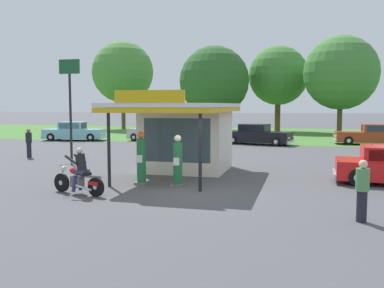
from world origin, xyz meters
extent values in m
plane|color=#4C4C51|center=(0.00, 0.00, 0.00)|extent=(300.00, 300.00, 0.00)
cube|color=#477A33|center=(0.00, 30.00, 0.00)|extent=(120.00, 24.00, 0.01)
cube|color=silver|center=(-1.44, 4.69, 1.45)|extent=(3.64, 3.32, 2.91)
cube|color=#384C56|center=(-1.44, 3.05, 1.51)|extent=(2.91, 0.05, 1.86)
cube|color=silver|center=(-1.44, 3.16, 2.99)|extent=(4.34, 6.86, 0.16)
cube|color=gold|center=(-1.44, 3.16, 2.81)|extent=(4.34, 6.86, 0.18)
cube|color=gold|center=(-1.44, -0.24, 3.29)|extent=(2.55, 0.08, 0.44)
cylinder|color=black|center=(0.28, 0.13, 1.45)|extent=(0.12, 0.12, 2.91)
cylinder|color=black|center=(-3.16, 0.13, 1.45)|extent=(0.12, 0.12, 2.91)
cube|color=slate|center=(-2.15, 0.79, 0.05)|extent=(0.44, 0.44, 0.10)
cylinder|color=#1E6B33|center=(-2.15, 0.79, 0.92)|extent=(0.34, 0.34, 1.64)
cube|color=white|center=(-2.15, 0.61, 1.00)|extent=(0.22, 0.02, 0.28)
sphere|color=orange|center=(-2.15, 0.79, 1.88)|extent=(0.26, 0.26, 0.26)
cube|color=slate|center=(-0.73, 0.79, 0.05)|extent=(0.44, 0.44, 0.10)
cylinder|color=#1E6B33|center=(-0.73, 0.79, 0.87)|extent=(0.34, 0.34, 1.54)
cube|color=white|center=(-0.73, 0.61, 0.95)|extent=(0.22, 0.02, 0.28)
sphere|color=white|center=(-0.73, 0.79, 1.78)|extent=(0.26, 0.26, 0.26)
cylinder|color=black|center=(-4.34, -1.16, 0.32)|extent=(0.64, 0.27, 0.64)
cylinder|color=silver|center=(-4.34, -1.16, 0.32)|extent=(0.19, 0.16, 0.16)
cylinder|color=black|center=(-2.82, -1.58, 0.32)|extent=(0.64, 0.27, 0.64)
cylinder|color=silver|center=(-2.82, -1.58, 0.32)|extent=(0.19, 0.16, 0.16)
ellipsoid|color=#B21414|center=(-3.67, -1.34, 0.78)|extent=(0.60, 0.38, 0.24)
cube|color=#59595E|center=(-3.63, -1.35, 0.42)|extent=(0.49, 0.35, 0.36)
cube|color=black|center=(-3.34, -1.43, 0.72)|extent=(0.53, 0.38, 0.10)
cylinder|color=silver|center=(-4.24, -1.18, 0.60)|extent=(0.37, 0.17, 0.71)
cylinder|color=silver|center=(-4.12, -1.21, 0.98)|extent=(0.22, 0.68, 0.04)
sphere|color=silver|center=(-4.22, -1.19, 0.82)|extent=(0.16, 0.16, 0.16)
cube|color=#B21414|center=(-2.87, -1.57, 0.44)|extent=(0.47, 0.29, 0.12)
cylinder|color=silver|center=(-3.28, -1.60, 0.28)|extent=(0.70, 0.27, 0.18)
cube|color=#2D3351|center=(-3.40, -1.42, 0.78)|extent=(0.48, 0.44, 0.14)
cylinder|color=#2D3351|center=(-3.64, -1.52, 0.38)|extent=(0.18, 0.26, 0.56)
cylinder|color=#2D3351|center=(-3.55, -1.21, 0.38)|extent=(0.18, 0.26, 0.56)
cylinder|color=black|center=(-3.44, -1.41, 1.09)|extent=(0.48, 0.42, 0.60)
sphere|color=beige|center=(-3.50, -1.39, 1.47)|extent=(0.22, 0.22, 0.22)
cylinder|color=black|center=(-3.73, -1.53, 1.18)|extent=(0.54, 0.23, 0.31)
cylinder|color=black|center=(-3.62, -1.15, 1.18)|extent=(0.54, 0.23, 0.31)
cube|color=silver|center=(4.95, 3.39, 0.30)|extent=(0.19, 1.85, 0.18)
cylinder|color=black|center=(5.76, 4.27, 0.33)|extent=(0.67, 0.22, 0.66)
cylinder|color=silver|center=(5.76, 4.27, 0.33)|extent=(0.30, 0.23, 0.30)
cylinder|color=black|center=(5.70, 2.45, 0.33)|extent=(0.67, 0.22, 0.66)
cylinder|color=silver|center=(5.70, 2.45, 0.33)|extent=(0.30, 0.23, 0.30)
cube|color=black|center=(0.41, 18.52, 0.58)|extent=(5.28, 3.02, 0.81)
cube|color=black|center=(0.10, 18.60, 1.26)|extent=(2.40, 2.08, 0.55)
cube|color=#283847|center=(1.08, 18.34, 1.26)|extent=(0.40, 1.39, 0.44)
cube|color=#283847|center=(0.30, 19.36, 1.26)|extent=(1.70, 0.47, 0.42)
cube|color=#283847|center=(-0.10, 17.83, 1.26)|extent=(1.70, 0.47, 0.42)
cube|color=silver|center=(2.84, 17.89, 0.30)|extent=(0.55, 1.72, 0.18)
cube|color=silver|center=(-2.03, 19.15, 0.30)|extent=(0.55, 1.72, 0.18)
sphere|color=white|center=(3.00, 18.45, 0.63)|extent=(0.18, 0.18, 0.18)
sphere|color=white|center=(2.71, 17.32, 0.63)|extent=(0.18, 0.18, 0.18)
cylinder|color=black|center=(2.26, 18.92, 0.33)|extent=(0.69, 0.36, 0.66)
cylinder|color=silver|center=(2.26, 18.92, 0.33)|extent=(0.34, 0.29, 0.30)
cylinder|color=black|center=(1.83, 17.27, 0.33)|extent=(0.69, 0.36, 0.66)
cylinder|color=silver|center=(1.83, 17.27, 0.33)|extent=(0.34, 0.29, 0.30)
cylinder|color=black|center=(-1.02, 19.77, 0.33)|extent=(0.69, 0.36, 0.66)
cylinder|color=silver|center=(-1.02, 19.77, 0.33)|extent=(0.34, 0.29, 0.30)
cylinder|color=black|center=(-1.45, 18.11, 0.33)|extent=(0.69, 0.36, 0.66)
cylinder|color=silver|center=(-1.45, 18.11, 0.33)|extent=(0.34, 0.29, 0.30)
cube|color=#993819|center=(8.84, 20.55, 0.57)|extent=(5.43, 1.97, 0.78)
cube|color=#993819|center=(9.25, 20.56, 1.26)|extent=(2.32, 1.66, 0.59)
cube|color=#283847|center=(8.13, 20.53, 1.26)|extent=(0.08, 1.41, 0.47)
cube|color=#283847|center=(9.27, 19.78, 1.26)|extent=(1.93, 0.09, 0.45)
cube|color=#283847|center=(9.22, 21.34, 1.26)|extent=(1.93, 0.09, 0.45)
cube|color=silver|center=(6.13, 20.47, 0.30)|extent=(0.17, 1.72, 0.18)
sphere|color=white|center=(6.13, 19.89, 0.61)|extent=(0.18, 0.18, 0.18)
sphere|color=white|center=(6.10, 21.05, 0.61)|extent=(0.18, 0.18, 0.18)
cylinder|color=black|center=(7.04, 19.65, 0.33)|extent=(0.67, 0.22, 0.66)
cylinder|color=silver|center=(7.04, 19.65, 0.33)|extent=(0.30, 0.23, 0.30)
cylinder|color=black|center=(6.99, 21.34, 0.33)|extent=(0.67, 0.22, 0.66)
cylinder|color=silver|center=(6.99, 21.34, 0.33)|extent=(0.30, 0.23, 0.30)
cube|color=#B7B7BC|center=(-8.00, 19.09, 0.60)|extent=(5.14, 3.19, 0.83)
cube|color=#B7B7BC|center=(-7.61, 18.98, 1.28)|extent=(2.51, 2.21, 0.53)
cube|color=#283847|center=(-8.61, 19.27, 1.28)|extent=(0.46, 1.43, 0.42)
cube|color=#283847|center=(-7.85, 18.19, 1.28)|extent=(1.73, 0.54, 0.40)
cube|color=#283847|center=(-7.38, 19.76, 1.28)|extent=(1.73, 0.54, 0.40)
cube|color=silver|center=(-10.32, 19.78, 0.30)|extent=(0.63, 1.77, 0.18)
cube|color=silver|center=(-5.67, 18.40, 0.30)|extent=(0.63, 1.77, 0.18)
sphere|color=white|center=(-10.50, 19.20, 0.64)|extent=(0.18, 0.18, 0.18)
sphere|color=white|center=(-10.16, 20.37, 0.64)|extent=(0.18, 0.18, 0.18)
cylinder|color=black|center=(-9.81, 18.70, 0.33)|extent=(0.69, 0.38, 0.66)
cylinder|color=silver|center=(-9.81, 18.70, 0.33)|extent=(0.35, 0.30, 0.30)
cylinder|color=black|center=(-9.30, 20.41, 0.33)|extent=(0.69, 0.38, 0.66)
cylinder|color=silver|center=(-9.30, 20.41, 0.33)|extent=(0.35, 0.30, 0.30)
cylinder|color=black|center=(-6.69, 17.77, 0.33)|extent=(0.69, 0.38, 0.66)
cylinder|color=silver|center=(-6.69, 17.77, 0.33)|extent=(0.35, 0.30, 0.30)
cylinder|color=black|center=(-6.18, 19.48, 0.33)|extent=(0.69, 0.38, 0.66)
cylinder|color=silver|center=(-6.18, 19.48, 0.33)|extent=(0.35, 0.30, 0.30)
cube|color=#7AC6D1|center=(-15.09, 18.26, 0.57)|extent=(5.23, 2.61, 0.78)
cube|color=#7AC6D1|center=(-15.22, 18.24, 1.27)|extent=(2.25, 1.90, 0.61)
cube|color=#283847|center=(-14.25, 18.40, 1.27)|extent=(0.28, 1.39, 0.49)
cube|color=#283847|center=(-15.35, 19.01, 1.27)|extent=(1.69, 0.32, 0.47)
cube|color=#283847|center=(-15.09, 17.47, 1.27)|extent=(1.69, 0.32, 0.47)
cube|color=silver|center=(-12.60, 18.69, 0.30)|extent=(0.41, 1.71, 0.18)
cube|color=silver|center=(-17.59, 17.84, 0.30)|extent=(0.41, 1.71, 0.18)
sphere|color=white|center=(-12.69, 19.26, 0.61)|extent=(0.18, 0.18, 0.18)
sphere|color=white|center=(-12.49, 18.12, 0.61)|extent=(0.18, 0.18, 0.18)
cylinder|color=black|center=(-13.56, 19.37, 0.33)|extent=(0.68, 0.31, 0.66)
cylinder|color=silver|center=(-13.56, 19.37, 0.33)|extent=(0.33, 0.27, 0.30)
cylinder|color=black|center=(-13.28, 17.72, 0.33)|extent=(0.68, 0.31, 0.66)
cylinder|color=silver|center=(-13.28, 17.72, 0.33)|extent=(0.33, 0.27, 0.30)
cylinder|color=black|center=(-16.91, 18.80, 0.33)|extent=(0.68, 0.31, 0.66)
cylinder|color=silver|center=(-16.91, 18.80, 0.33)|extent=(0.33, 0.27, 0.30)
cylinder|color=black|center=(-16.63, 17.15, 0.33)|extent=(0.68, 0.31, 0.66)
cylinder|color=silver|center=(-16.63, 17.15, 0.33)|extent=(0.33, 0.27, 0.30)
cylinder|color=black|center=(-11.43, 6.96, 0.42)|extent=(0.26, 0.26, 0.84)
cylinder|color=black|center=(-11.43, 6.96, 1.14)|extent=(0.34, 0.34, 0.59)
sphere|color=#9E704C|center=(-11.43, 6.96, 1.55)|extent=(0.23, 0.23, 0.23)
cylinder|color=black|center=(5.20, -2.61, 0.41)|extent=(0.26, 0.26, 0.81)
cylinder|color=#4C8C4C|center=(5.20, -2.61, 1.10)|extent=(0.34, 0.34, 0.57)
sphere|color=beige|center=(5.20, -2.61, 1.50)|extent=(0.22, 0.22, 0.22)
cylinder|color=brown|center=(7.24, 30.96, 1.71)|extent=(0.49, 0.49, 3.43)
sphere|color=#427F38|center=(7.24, 30.96, 6.18)|extent=(7.33, 7.33, 7.33)
cylinder|color=brown|center=(-5.56, 30.77, 1.38)|extent=(0.51, 0.51, 2.75)
sphere|color=#2D6028|center=(-5.56, 30.77, 5.54)|extent=(7.43, 7.43, 7.43)
sphere|color=#2D6028|center=(-5.60, 30.06, 4.80)|extent=(5.20, 5.20, 5.20)
cylinder|color=brown|center=(0.86, 35.38, 1.91)|extent=(0.62, 0.62, 3.82)
sphere|color=#427F38|center=(0.86, 35.38, 6.32)|extent=(6.67, 6.67, 6.67)
sphere|color=#427F38|center=(0.79, 36.08, 5.65)|extent=(4.49, 4.49, 4.49)
cylinder|color=brown|center=(-18.12, 35.44, 2.11)|extent=(0.50, 0.50, 4.22)
sphere|color=#4C893D|center=(-18.12, 35.44, 7.06)|extent=(7.57, 7.57, 7.57)
sphere|color=#4C893D|center=(-18.12, 35.81, 6.30)|extent=(5.36, 5.36, 5.36)
cylinder|color=black|center=(-7.49, 4.88, 2.26)|extent=(0.12, 0.12, 4.53)
cube|color=#195128|center=(-7.49, 4.88, 4.88)|extent=(1.10, 0.08, 0.70)
camera|label=1|loc=(3.70, -14.07, 2.99)|focal=39.82mm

